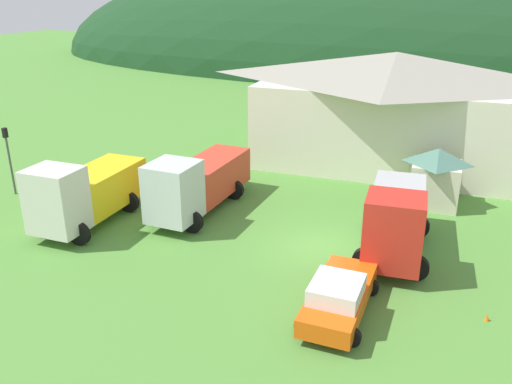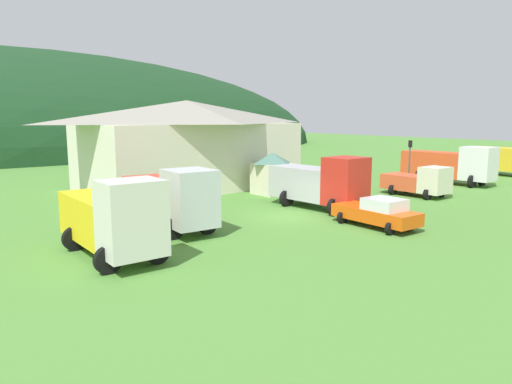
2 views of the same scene
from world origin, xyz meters
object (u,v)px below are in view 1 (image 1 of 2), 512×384
Objects in this scene: flatbed_truck_yellow at (85,192)px; traffic_cone_mid_row at (486,321)px; tow_truck_silver at (197,182)px; crane_truck_red at (396,218)px; traffic_light_west at (9,154)px; traffic_cone_near_pickup at (405,277)px; depot_building at (392,107)px; service_pickup_orange at (339,296)px; play_shed_cream at (436,176)px.

traffic_cone_mid_row is at bearing 84.52° from flatbed_truck_yellow.
crane_truck_red is at bearing 86.12° from tow_truck_silver.
tow_truck_silver is 10.34m from crane_truck_red.
traffic_light_west is at bearing -106.72° from flatbed_truck_yellow.
crane_truck_red is at bearing 98.41° from flatbed_truck_yellow.
traffic_cone_mid_row reaches higher than traffic_cone_near_pickup.
depot_building is 39.02× the size of traffic_cone_near_pickup.
service_pickup_orange is (0.51, -19.27, -2.94)m from depot_building.
traffic_cone_mid_row is (18.58, -2.06, -1.75)m from flatbed_truck_yellow.
depot_building reaches higher than play_shed_cream.
flatbed_truck_yellow is (-16.23, -8.58, 0.08)m from play_shed_cream.
depot_building is 2.28× the size of tow_truck_silver.
service_pickup_orange is 20.86m from traffic_light_west.
traffic_cone_mid_row is (3.78, -4.02, -1.77)m from crane_truck_red.
tow_truck_silver reaches higher than traffic_cone_mid_row.
traffic_cone_mid_row is at bearing 40.61° from crane_truck_red.
service_pickup_orange is at bearing -163.74° from traffic_cone_mid_row.
traffic_cone_near_pickup is (-0.68, -8.49, -1.67)m from play_shed_cream.
traffic_cone_near_pickup is (15.55, 0.09, -1.75)m from flatbed_truck_yellow.
traffic_light_west is at bearing -164.07° from play_shed_cream.
depot_building is at bearing 99.42° from traffic_cone_near_pickup.
traffic_cone_near_pickup is (2.59, -15.63, -3.76)m from depot_building.
service_pickup_orange is at bearing -119.76° from traffic_cone_near_pickup.
crane_truck_red is 5.80m from traffic_cone_mid_row.
flatbed_truck_yellow is 14.65× the size of traffic_cone_near_pickup.
traffic_light_west reaches higher than crane_truck_red.
traffic_cone_near_pickup is at bearing -5.13° from traffic_light_west.
tow_truck_silver is 11.27m from service_pickup_orange.
traffic_light_west reaches higher than traffic_cone_near_pickup.
crane_truck_red is at bearing -0.30° from traffic_light_west.
flatbed_truck_yellow reaches higher than play_shed_cream.
depot_building reaches higher than tow_truck_silver.
crane_truck_red is at bearing 133.24° from traffic_cone_mid_row.
depot_building is 19.50m from service_pickup_orange.
traffic_cone_near_pickup is (2.08, 3.64, -0.83)m from service_pickup_orange.
play_shed_cream reaches higher than traffic_cone_mid_row.
crane_truck_red is (10.26, -1.31, 0.07)m from tow_truck_silver.
traffic_light_west is 25.60m from traffic_cone_mid_row.
traffic_cone_mid_row is (5.63, -17.78, -3.76)m from depot_building.
tow_truck_silver is at bearing 163.86° from traffic_cone_near_pickup.
flatbed_truck_yellow is 1.36× the size of service_pickup_orange.
service_pickup_orange is 8.42× the size of traffic_cone_mid_row.
service_pickup_orange reaches higher than traffic_cone_mid_row.
tow_truck_silver is 11.59m from traffic_cone_near_pickup.
service_pickup_orange is (13.46, -3.55, -0.92)m from flatbed_truck_yellow.
traffic_light_west is at bearing 174.87° from traffic_cone_near_pickup.
play_shed_cream reaches higher than traffic_cone_near_pickup.
crane_truck_red is 11.73× the size of traffic_cone_mid_row.
crane_truck_red reaches higher than traffic_cone_mid_row.
depot_building is at bearing -176.38° from service_pickup_orange.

